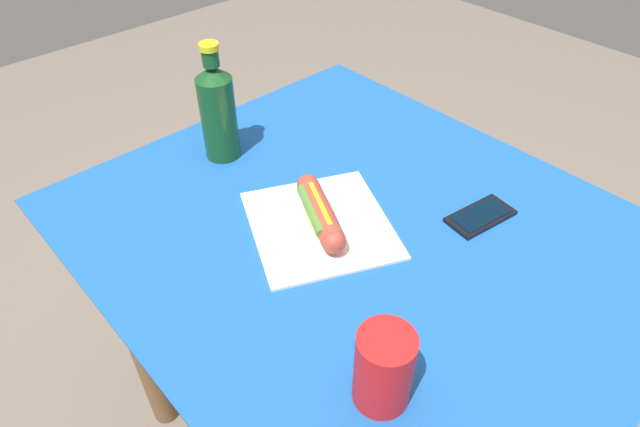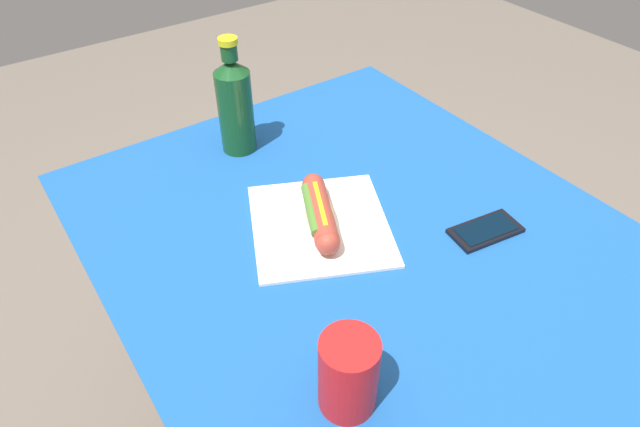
# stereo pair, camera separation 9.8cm
# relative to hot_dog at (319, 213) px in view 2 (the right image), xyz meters

# --- Properties ---
(dining_table) EXTENTS (1.02, 0.88, 0.78)m
(dining_table) POSITION_rel_hot_dog_xyz_m (-0.05, -0.05, -0.19)
(dining_table) COLOR brown
(dining_table) RESTS_ON ground
(paper_wrapper) EXTENTS (0.34, 0.33, 0.01)m
(paper_wrapper) POSITION_rel_hot_dog_xyz_m (-0.00, -0.00, -0.03)
(paper_wrapper) COLOR white
(paper_wrapper) RESTS_ON dining_table
(hot_dog) EXTENTS (0.19, 0.11, 0.05)m
(hot_dog) POSITION_rel_hot_dog_xyz_m (0.00, 0.00, 0.00)
(hot_dog) COLOR #E5BC75
(hot_dog) RESTS_ON paper_wrapper
(cell_phone) EXTENTS (0.08, 0.14, 0.01)m
(cell_phone) POSITION_rel_hot_dog_xyz_m (-0.19, -0.24, -0.03)
(cell_phone) COLOR black
(cell_phone) RESTS_ON dining_table
(soda_bottle) EXTENTS (0.07, 0.07, 0.25)m
(soda_bottle) POSITION_rel_hot_dog_xyz_m (0.31, -0.00, 0.08)
(soda_bottle) COLOR #14471E
(soda_bottle) RESTS_ON dining_table
(drinking_cup) EXTENTS (0.08, 0.08, 0.12)m
(drinking_cup) POSITION_rel_hot_dog_xyz_m (-0.31, 0.17, 0.03)
(drinking_cup) COLOR red
(drinking_cup) RESTS_ON dining_table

